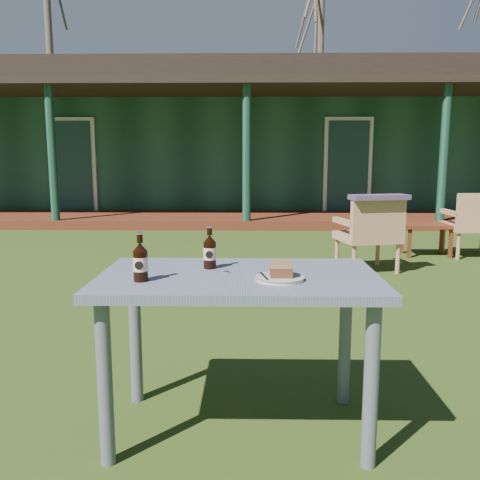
{
  "coord_description": "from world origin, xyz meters",
  "views": [
    {
      "loc": [
        0.04,
        -3.73,
        1.22
      ],
      "look_at": [
        0.0,
        -1.3,
        0.82
      ],
      "focal_mm": 38.0,
      "sensor_mm": 36.0,
      "label": 1
    }
  ],
  "objects_px": {
    "armchair_left": "(371,231)",
    "armchair_right": "(475,221)",
    "cake_slice": "(281,269)",
    "cola_bottle_near": "(210,251)",
    "cafe_table": "(239,297)",
    "plate": "(280,278)",
    "side_table": "(427,229)",
    "cola_bottle_far": "(140,262)"
  },
  "relations": [
    {
      "from": "cola_bottle_near",
      "to": "cola_bottle_far",
      "type": "xyz_separation_m",
      "value": [
        -0.26,
        -0.24,
        0.0
      ]
    },
    {
      "from": "side_table",
      "to": "cola_bottle_near",
      "type": "bearing_deg",
      "value": -120.54
    },
    {
      "from": "cola_bottle_far",
      "to": "cola_bottle_near",
      "type": "bearing_deg",
      "value": 43.12
    },
    {
      "from": "side_table",
      "to": "plate",
      "type": "bearing_deg",
      "value": -116.07
    },
    {
      "from": "plate",
      "to": "cola_bottle_far",
      "type": "relative_size",
      "value": 1.01
    },
    {
      "from": "cake_slice",
      "to": "armchair_left",
      "type": "distance_m",
      "value": 3.54
    },
    {
      "from": "plate",
      "to": "cola_bottle_near",
      "type": "distance_m",
      "value": 0.38
    },
    {
      "from": "cola_bottle_far",
      "to": "armchair_left",
      "type": "xyz_separation_m",
      "value": [
        1.73,
        3.37,
        -0.36
      ]
    },
    {
      "from": "cafe_table",
      "to": "armchair_right",
      "type": "relative_size",
      "value": 1.5
    },
    {
      "from": "plate",
      "to": "armchair_left",
      "type": "distance_m",
      "value": 3.54
    },
    {
      "from": "armchair_right",
      "to": "plate",
      "type": "bearing_deg",
      "value": -122.31
    },
    {
      "from": "plate",
      "to": "armchair_right",
      "type": "relative_size",
      "value": 0.26
    },
    {
      "from": "armchair_left",
      "to": "armchair_right",
      "type": "height_order",
      "value": "armchair_right"
    },
    {
      "from": "armchair_left",
      "to": "cafe_table",
      "type": "bearing_deg",
      "value": -112.5
    },
    {
      "from": "plate",
      "to": "armchair_left",
      "type": "bearing_deg",
      "value": 70.68
    },
    {
      "from": "cake_slice",
      "to": "cola_bottle_near",
      "type": "height_order",
      "value": "cola_bottle_near"
    },
    {
      "from": "cake_slice",
      "to": "armchair_right",
      "type": "bearing_deg",
      "value": 57.71
    },
    {
      "from": "cake_slice",
      "to": "armchair_left",
      "type": "xyz_separation_m",
      "value": [
        1.16,
        3.33,
        -0.32
      ]
    },
    {
      "from": "armchair_left",
      "to": "plate",
      "type": "bearing_deg",
      "value": -109.32
    },
    {
      "from": "cola_bottle_far",
      "to": "cafe_table",
      "type": "bearing_deg",
      "value": 18.63
    },
    {
      "from": "cafe_table",
      "to": "armchair_right",
      "type": "distance_m",
      "value": 4.94
    },
    {
      "from": "plate",
      "to": "side_table",
      "type": "distance_m",
      "value": 4.76
    },
    {
      "from": "cola_bottle_near",
      "to": "armchair_right",
      "type": "bearing_deg",
      "value": 53.38
    },
    {
      "from": "cola_bottle_far",
      "to": "side_table",
      "type": "distance_m",
      "value": 5.07
    },
    {
      "from": "cake_slice",
      "to": "side_table",
      "type": "xyz_separation_m",
      "value": [
        2.08,
        4.25,
        -0.42
      ]
    },
    {
      "from": "cola_bottle_near",
      "to": "armchair_left",
      "type": "relative_size",
      "value": 0.25
    },
    {
      "from": "plate",
      "to": "cola_bottle_far",
      "type": "height_order",
      "value": "cola_bottle_far"
    },
    {
      "from": "armchair_right",
      "to": "armchair_left",
      "type": "bearing_deg",
      "value": -150.41
    },
    {
      "from": "cafe_table",
      "to": "plate",
      "type": "relative_size",
      "value": 5.88
    },
    {
      "from": "armchair_left",
      "to": "cake_slice",
      "type": "bearing_deg",
      "value": -109.26
    },
    {
      "from": "armchair_left",
      "to": "side_table",
      "type": "bearing_deg",
      "value": 45.31
    },
    {
      "from": "cola_bottle_far",
      "to": "cake_slice",
      "type": "bearing_deg",
      "value": 3.82
    },
    {
      "from": "armchair_right",
      "to": "side_table",
      "type": "relative_size",
      "value": 1.33
    },
    {
      "from": "plate",
      "to": "armchair_left",
      "type": "height_order",
      "value": "armchair_left"
    },
    {
      "from": "side_table",
      "to": "armchair_right",
      "type": "bearing_deg",
      "value": -9.55
    },
    {
      "from": "armchair_left",
      "to": "side_table",
      "type": "distance_m",
      "value": 1.31
    },
    {
      "from": "cola_bottle_far",
      "to": "armchair_right",
      "type": "bearing_deg",
      "value": 52.69
    },
    {
      "from": "armchair_left",
      "to": "armchair_right",
      "type": "bearing_deg",
      "value": 29.59
    },
    {
      "from": "cola_bottle_near",
      "to": "side_table",
      "type": "bearing_deg",
      "value": 59.46
    },
    {
      "from": "cola_bottle_near",
      "to": "side_table",
      "type": "distance_m",
      "value": 4.72
    },
    {
      "from": "cake_slice",
      "to": "cola_bottle_near",
      "type": "relative_size",
      "value": 0.47
    },
    {
      "from": "cake_slice",
      "to": "cola_bottle_far",
      "type": "xyz_separation_m",
      "value": [
        -0.57,
        -0.04,
        0.04
      ]
    }
  ]
}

